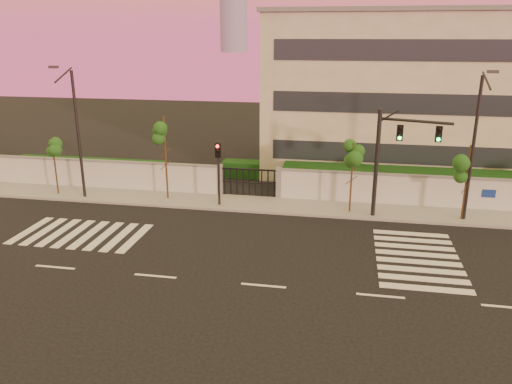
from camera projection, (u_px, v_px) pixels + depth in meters
ground at (263, 286)px, 21.85m from camera, size 120.00×120.00×0.00m
sidewalk at (291, 206)px, 31.67m from camera, size 60.00×3.00×0.15m
perimeter_wall at (295, 185)px, 32.75m from camera, size 60.00×0.36×2.20m
hedge_row at (314, 178)px, 35.21m from camera, size 41.00×4.25×1.80m
institutional_building at (424, 92)px, 39.04m from camera, size 24.40×12.40×12.25m
road_markings at (245, 248)px, 25.64m from camera, size 57.00×7.62×0.02m
street_tree_b at (54, 154)px, 33.14m from camera, size 1.32×1.05×3.98m
street_tree_c at (165, 139)px, 31.86m from camera, size 1.48×1.18×5.60m
street_tree_d at (353, 162)px, 29.66m from camera, size 1.41×1.12×4.41m
street_tree_e at (469, 166)px, 28.38m from camera, size 1.33×1.06×4.57m
traffic_signal_main at (392, 151)px, 28.57m from camera, size 4.05×1.36×6.51m
traffic_signal_secondary at (218, 166)px, 31.00m from camera, size 0.33×0.33×4.25m
streetlight_west at (76, 129)px, 31.80m from camera, size 0.52×2.11×8.77m
streetlight_east at (475, 142)px, 27.75m from camera, size 0.53×2.12×8.81m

